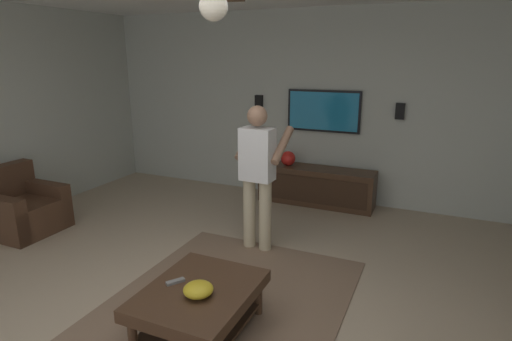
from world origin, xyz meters
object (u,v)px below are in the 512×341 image
Objects in this scene: remote_white at (194,290)px; wall_speaker_left at (400,111)px; vase_round at (288,158)px; wall_speaker_right at (259,102)px; remote_black at (203,288)px; remote_grey at (175,282)px; tv at (323,111)px; person_standing at (258,170)px; coffee_table at (199,300)px; media_console at (316,186)px; armchair at (21,210)px; bowl at (198,289)px.

remote_white is 0.68× the size of wall_speaker_left.
wall_speaker_right is (0.28, 0.60, 0.78)m from vase_round.
remote_black is 0.25m from remote_grey.
tv reaches higher than person_standing.
tv is 3.68m from remote_grey.
remote_black is 1.00× the size of remote_grey.
coffee_table is 6.67× the size of remote_grey.
remote_white is at bearing -0.12° from media_console.
tv reaches higher than armchair.
remote_white is (-1.65, -0.19, -0.52)m from person_standing.
armchair is at bearing 95.68° from remote_white.
remote_black is at bearing 0.74° from tv.
media_console is 1.04× the size of person_standing.
wall_speaker_left is 1.00× the size of wall_speaker_right.
person_standing is at bearing 8.51° from bowl.
tv is 4.92× the size of wall_speaker_right.
remote_white is at bearing 113.13° from remote_grey.
remote_white is (-3.59, 0.01, -0.95)m from tv.
media_console reaches higher than remote_white.
wall_speaker_left reaches higher than remote_white.
wall_speaker_left is (3.61, -1.07, 1.00)m from remote_white.
bowl reaches higher than remote_black.
media_console is 3.31m from remote_black.
person_standing is 2.19m from wall_speaker_right.
tv reaches higher than remote_grey.
vase_round is (3.28, 0.45, 0.36)m from coffee_table.
coffee_table is 4.55× the size of vase_round.
vase_round is at bearing 42.29° from armchair.
remote_white is (0.04, 0.06, -0.04)m from bowl.
wall_speaker_right is (0.25, 1.04, 1.17)m from media_console.
coffee_table is 3.89m from wall_speaker_right.
bowl is (-3.63, -0.06, -0.91)m from tv.
remote_white is 1.00× the size of remote_black.
media_console reaches higher than bowl.
tv is 4.92× the size of wall_speaker_left.
armchair is 3.73× the size of wall_speaker_left.
vase_round reaches higher than bowl.
remote_grey is (-0.00, 0.22, 0.12)m from coffee_table.
remote_black is (-0.83, -3.15, 0.13)m from armchair.
wall_speaker_left reaches higher than coffee_table.
person_standing reaches higher than wall_speaker_left.
person_standing is at bearing 8.62° from remote_black.
tv reaches higher than remote_white.
vase_round is at bearing 7.76° from coffee_table.
armchair reaches higher than coffee_table.
coffee_table is 0.59× the size of media_console.
person_standing is 1.71m from vase_round.
armchair is at bearing -51.42° from media_console.
remote_grey is at bearing -177.69° from person_standing.
coffee_table is 6.67× the size of remote_black.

